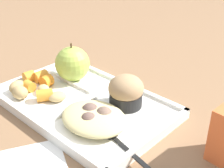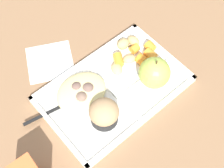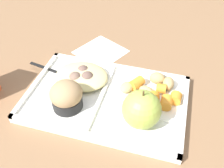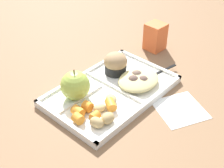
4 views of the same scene
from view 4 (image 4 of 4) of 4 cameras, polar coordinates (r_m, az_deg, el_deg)
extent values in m
plane|color=#846042|center=(0.85, -0.11, -1.77)|extent=(6.00, 6.00, 0.00)
cube|color=white|center=(0.85, -0.11, -1.41)|extent=(0.35, 0.23, 0.01)
cube|color=white|center=(0.79, 5.72, -4.03)|extent=(0.35, 0.01, 0.01)
cube|color=white|center=(0.91, -5.19, 1.91)|extent=(0.35, 0.01, 0.01)
cube|color=white|center=(0.76, -8.84, -6.69)|extent=(0.01, 0.23, 0.01)
cube|color=white|center=(0.95, 6.77, 3.76)|extent=(0.01, 0.23, 0.01)
cube|color=white|center=(0.85, 0.33, -0.57)|extent=(0.01, 0.21, 0.01)
cube|color=white|center=(0.81, -5.84, -2.78)|extent=(0.16, 0.01, 0.01)
sphere|color=#A8C14C|center=(0.80, -6.77, -0.28)|extent=(0.08, 0.08, 0.08)
cylinder|color=#4C381E|center=(0.78, -6.98, 2.17)|extent=(0.00, 0.00, 0.01)
cylinder|color=black|center=(0.91, 0.66, 2.88)|extent=(0.06, 0.06, 0.03)
ellipsoid|color=tan|center=(0.89, 0.67, 4.21)|extent=(0.07, 0.07, 0.05)
cylinder|color=orange|center=(0.78, -0.23, -3.79)|extent=(0.04, 0.04, 0.02)
cylinder|color=orange|center=(0.76, -6.26, -5.02)|extent=(0.03, 0.03, 0.03)
cylinder|color=orange|center=(0.75, -3.15, -5.91)|extent=(0.02, 0.02, 0.02)
cylinder|color=orange|center=(0.77, -4.53, -4.13)|extent=(0.03, 0.02, 0.03)
cylinder|color=orange|center=(0.74, -6.26, -6.33)|extent=(0.03, 0.02, 0.03)
ellipsoid|color=tan|center=(0.80, -0.15, -2.74)|extent=(0.04, 0.04, 0.02)
ellipsoid|color=tan|center=(0.77, -2.31, -4.40)|extent=(0.04, 0.04, 0.02)
ellipsoid|color=tan|center=(0.74, -0.79, -6.30)|extent=(0.04, 0.03, 0.03)
ellipsoid|color=tan|center=(0.73, -2.81, -7.07)|extent=(0.03, 0.04, 0.03)
ellipsoid|color=#D6C684|center=(0.86, 4.91, 0.75)|extent=(0.13, 0.10, 0.03)
sphere|color=#755B4C|center=(0.87, 4.55, 1.56)|extent=(0.03, 0.03, 0.03)
sphere|color=brown|center=(0.86, 5.74, 0.55)|extent=(0.03, 0.03, 0.03)
sphere|color=brown|center=(0.85, 3.94, 0.60)|extent=(0.03, 0.03, 0.03)
cube|color=black|center=(0.93, 9.46, 2.50)|extent=(0.10, 0.03, 0.00)
cube|color=black|center=(0.89, 6.51, 1.13)|extent=(0.03, 0.02, 0.00)
cylinder|color=black|center=(0.88, 4.89, 0.76)|extent=(0.02, 0.01, 0.00)
cylinder|color=black|center=(0.88, 5.22, 0.53)|extent=(0.02, 0.01, 0.00)
cylinder|color=black|center=(0.87, 5.54, 0.29)|extent=(0.02, 0.01, 0.00)
cube|color=orange|center=(1.05, 7.95, 8.64)|extent=(0.06, 0.06, 0.09)
cube|color=white|center=(0.82, 12.40, -4.55)|extent=(0.16, 0.16, 0.00)
camera|label=1|loc=(0.92, 36.14, 18.22)|focal=49.21mm
camera|label=2|loc=(1.07, -3.44, 45.24)|focal=51.17mm
camera|label=3|loc=(0.91, -25.92, 26.48)|focal=40.41mm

